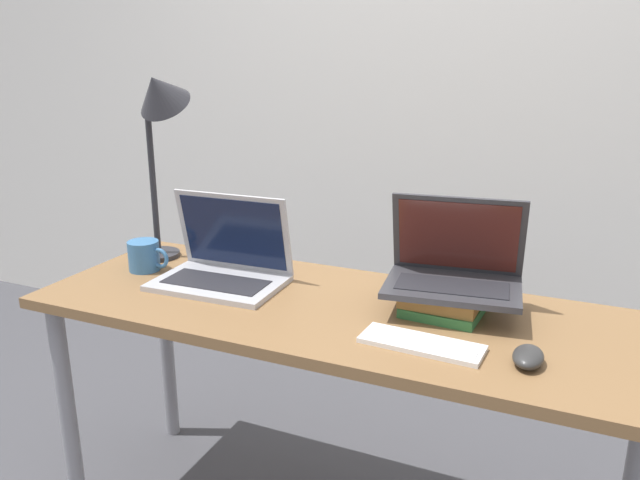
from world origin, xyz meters
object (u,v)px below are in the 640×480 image
object	(u,v)px
laptop_left	(224,266)
book_stack	(445,299)
wireless_keyboard	(421,344)
laptop_on_books	(454,270)
desk_lamp	(158,114)
mouse	(528,357)
mug	(145,256)

from	to	relation	value
laptop_left	book_stack	xyz separation A→B (m)	(0.65, 0.06, -0.02)
laptop_left	wireless_keyboard	world-z (taller)	laptop_left
laptop_on_books	laptop_left	bearing A→B (deg)	-174.26
book_stack	desk_lamp	bearing A→B (deg)	178.26
laptop_on_books	wireless_keyboard	xyz separation A→B (m)	(-0.02, -0.24, -0.11)
laptop_left	mouse	size ratio (longest dim) A/B	3.52
book_stack	desk_lamp	xyz separation A→B (m)	(-0.91, 0.03, 0.44)
mug	book_stack	bearing A→B (deg)	4.07
mouse	laptop_left	bearing A→B (deg)	169.06
desk_lamp	wireless_keyboard	bearing A→B (deg)	-16.12
mouse	mug	bearing A→B (deg)	172.08
book_stack	laptop_left	bearing A→B (deg)	-174.92
book_stack	wireless_keyboard	size ratio (longest dim) A/B	0.82
mouse	book_stack	bearing A→B (deg)	135.81
mouse	laptop_on_books	bearing A→B (deg)	132.63
laptop_left	wireless_keyboard	size ratio (longest dim) A/B	1.29
mug	desk_lamp	distance (m)	0.44
laptop_on_books	wireless_keyboard	bearing A→B (deg)	-93.98
mouse	mug	size ratio (longest dim) A/B	0.76
laptop_left	wireless_keyboard	bearing A→B (deg)	-15.38
book_stack	mouse	distance (m)	0.33
laptop_left	mouse	world-z (taller)	laptop_left
desk_lamp	laptop_left	bearing A→B (deg)	-17.93
laptop_on_books	mug	size ratio (longest dim) A/B	2.65
wireless_keyboard	laptop_left	bearing A→B (deg)	164.62
wireless_keyboard	book_stack	bearing A→B (deg)	89.83
laptop_left	mug	size ratio (longest dim) A/B	2.68
book_stack	desk_lamp	distance (m)	1.01
laptop_on_books	desk_lamp	distance (m)	0.99
book_stack	mug	xyz separation A→B (m)	(-0.93, -0.07, 0.02)
mouse	mug	world-z (taller)	mug
book_stack	wireless_keyboard	bearing A→B (deg)	-90.17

